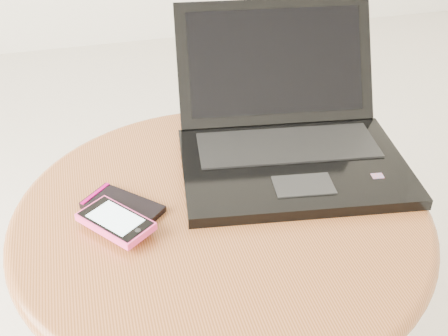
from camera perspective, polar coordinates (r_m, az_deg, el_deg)
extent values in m
cylinder|color=brown|center=(1.09, -0.20, -15.06)|extent=(0.11, 0.11, 0.47)
cylinder|color=brown|center=(0.91, -0.23, -4.78)|extent=(0.64, 0.64, 0.03)
torus|color=brown|center=(0.91, -0.23, -4.78)|extent=(0.67, 0.67, 0.03)
cube|color=black|center=(0.99, 7.01, 0.14)|extent=(0.42, 0.32, 0.02)
cube|color=black|center=(1.02, 6.39, 2.31)|extent=(0.33, 0.16, 0.00)
cube|color=black|center=(0.93, 8.00, -1.70)|extent=(0.10, 0.07, 0.00)
cube|color=red|center=(0.97, 15.15, -0.77)|extent=(0.02, 0.02, 0.00)
cube|color=black|center=(1.10, 5.17, 10.55)|extent=(0.39, 0.17, 0.21)
cube|color=black|center=(1.09, 5.22, 10.58)|extent=(0.34, 0.14, 0.17)
cube|color=black|center=(0.91, -10.14, -3.89)|extent=(0.13, 0.13, 0.01)
cube|color=#A00259|center=(0.94, -12.80, -2.50)|extent=(0.05, 0.05, 0.00)
cube|color=#FF3D8D|center=(0.86, -10.82, -5.31)|extent=(0.12, 0.13, 0.01)
cube|color=black|center=(0.86, -10.86, -4.98)|extent=(0.11, 0.12, 0.00)
cube|color=silver|center=(0.86, -10.87, -4.94)|extent=(0.08, 0.09, 0.00)
cylinder|color=black|center=(0.83, -8.64, -6.21)|extent=(0.01, 0.01, 0.00)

